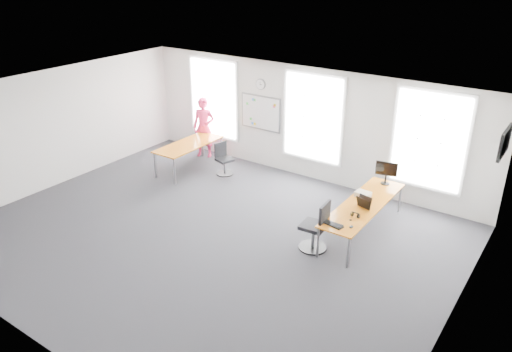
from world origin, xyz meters
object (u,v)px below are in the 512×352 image
Objects in this scene: chair_right at (316,229)px; monitor at (386,171)px; desk_right at (364,206)px; desk_left at (189,146)px; keyboard at (333,224)px; headphones at (355,215)px; chair_left at (223,160)px; person at (204,128)px.

monitor reaches higher than chair_right.
chair_right is (-0.50, -1.16, -0.18)m from desk_right.
keyboard is at bearing -17.87° from desk_left.
headphones is at bearing -82.14° from desk_right.
monitor is at bearing 7.31° from desk_left.
monitor is (5.42, 0.70, 0.34)m from desk_left.
chair_right is at bearing -18.70° from desk_left.
keyboard is (-0.13, -1.20, 0.06)m from desk_right.
desk_right is 5.45m from desk_left.
chair_right reaches higher than headphones.
desk_right is 1.21m from keyboard.
chair_left is at bearing 169.65° from desk_right.
chair_left is at bearing -120.93° from chair_right.
chair_left is (-3.96, 1.97, -0.09)m from chair_right.
desk_right is at bearing 152.17° from chair_right.
person is 6.22m from headphones.
person reaches higher than keyboard.
monitor is at bearing 81.31° from headphones.
keyboard is at bearing 79.32° from chair_right.
desk_left reaches higher than desk_right.
person is 4.05× the size of keyboard.
monitor is (4.45, 0.39, 0.65)m from chair_left.
headphones is at bearing 78.81° from keyboard.
keyboard is (4.33, -2.01, 0.33)m from chair_left.
desk_left is at bearing -113.15° from chair_right.
person is at bearing 147.94° from headphones.
monitor is (0.50, 2.36, 0.56)m from chair_right.
headphones is at bearing -43.89° from person.
desk_left is at bearing 124.33° from chair_left.
desk_right is at bearing -101.84° from monitor.
chair_left is (0.97, 0.30, -0.31)m from desk_left.
person reaches higher than desk_right.
headphones is 0.33× the size of monitor.
monitor is (-0.00, 1.21, 0.38)m from desk_right.
desk_left is 5.20m from chair_right.
desk_right is 3.31× the size of chair_left.
person reaches higher than chair_right.
chair_left is 4.79m from headphones.
desk_right is at bearing -38.33° from person.
person reaches higher than chair_left.
desk_left is 1.06m from chair_left.
desk_left is at bearing 175.29° from monitor.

